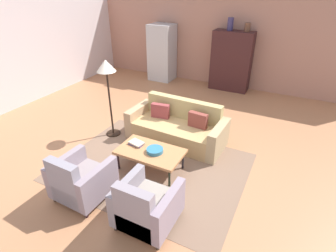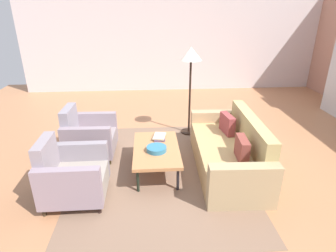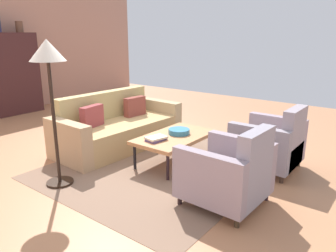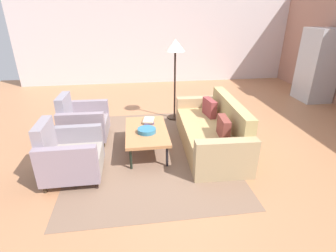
{
  "view_description": "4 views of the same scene",
  "coord_description": "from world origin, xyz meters",
  "px_view_note": "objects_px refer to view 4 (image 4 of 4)",
  "views": [
    {
      "loc": [
        2.31,
        -4.09,
        3.14
      ],
      "look_at": [
        0.39,
        -0.31,
        0.78
      ],
      "focal_mm": 28.36,
      "sensor_mm": 36.0,
      "label": 1
    },
    {
      "loc": [
        4.05,
        -0.78,
        2.42
      ],
      "look_at": [
        -0.07,
        -0.48,
        0.64
      ],
      "focal_mm": 30.0,
      "sensor_mm": 36.0,
      "label": 2
    },
    {
      "loc": [
        -3.29,
        -3.24,
        1.77
      ],
      "look_at": [
        0.15,
        -0.6,
        0.54
      ],
      "focal_mm": 34.81,
      "sensor_mm": 36.0,
      "label": 3
    },
    {
      "loc": [
        4.18,
        -0.86,
        2.27
      ],
      "look_at": [
        0.48,
        -0.35,
        0.57
      ],
      "focal_mm": 27.67,
      "sensor_mm": 36.0,
      "label": 4
    }
  ],
  "objects_px": {
    "couch": "(214,132)",
    "refrigerator": "(318,66)",
    "fruit_bowl": "(147,130)",
    "armchair_left": "(82,123)",
    "armchair_right": "(68,156)",
    "coffee_table": "(146,132)",
    "book_stack": "(149,121)",
    "floor_lamp": "(175,53)"
  },
  "relations": [
    {
      "from": "refrigerator",
      "to": "book_stack",
      "type": "bearing_deg",
      "value": -67.65
    },
    {
      "from": "armchair_right",
      "to": "armchair_left",
      "type": "bearing_deg",
      "value": 179.96
    },
    {
      "from": "armchair_left",
      "to": "refrigerator",
      "type": "xyz_separation_m",
      "value": [
        -1.6,
        5.78,
        0.58
      ]
    },
    {
      "from": "armchair_right",
      "to": "fruit_bowl",
      "type": "bearing_deg",
      "value": 113.31
    },
    {
      "from": "couch",
      "to": "armchair_left",
      "type": "distance_m",
      "value": 2.43
    },
    {
      "from": "fruit_bowl",
      "to": "book_stack",
      "type": "xyz_separation_m",
      "value": [
        -0.43,
        0.06,
        -0.01
      ]
    },
    {
      "from": "armchair_right",
      "to": "book_stack",
      "type": "xyz_separation_m",
      "value": [
        -0.94,
        1.23,
        0.09
      ]
    },
    {
      "from": "coffee_table",
      "to": "armchair_left",
      "type": "distance_m",
      "value": 1.31
    },
    {
      "from": "coffee_table",
      "to": "armchair_right",
      "type": "xyz_separation_m",
      "value": [
        0.6,
        -1.17,
        -0.02
      ]
    },
    {
      "from": "fruit_bowl",
      "to": "refrigerator",
      "type": "bearing_deg",
      "value": 116.52
    },
    {
      "from": "couch",
      "to": "coffee_table",
      "type": "relative_size",
      "value": 1.78
    },
    {
      "from": "fruit_bowl",
      "to": "refrigerator",
      "type": "relative_size",
      "value": 0.16
    },
    {
      "from": "armchair_left",
      "to": "refrigerator",
      "type": "relative_size",
      "value": 0.48
    },
    {
      "from": "armchair_right",
      "to": "refrigerator",
      "type": "bearing_deg",
      "value": 115.85
    },
    {
      "from": "fruit_bowl",
      "to": "floor_lamp",
      "type": "height_order",
      "value": "floor_lamp"
    },
    {
      "from": "coffee_table",
      "to": "refrigerator",
      "type": "height_order",
      "value": "refrigerator"
    },
    {
      "from": "coffee_table",
      "to": "refrigerator",
      "type": "relative_size",
      "value": 0.65
    },
    {
      "from": "refrigerator",
      "to": "floor_lamp",
      "type": "height_order",
      "value": "refrigerator"
    },
    {
      "from": "armchair_left",
      "to": "fruit_bowl",
      "type": "xyz_separation_m",
      "value": [
        0.7,
        1.17,
        0.09
      ]
    },
    {
      "from": "armchair_right",
      "to": "refrigerator",
      "type": "height_order",
      "value": "refrigerator"
    },
    {
      "from": "armchair_left",
      "to": "armchair_right",
      "type": "xyz_separation_m",
      "value": [
        1.2,
        -0.0,
        0.0
      ]
    },
    {
      "from": "fruit_bowl",
      "to": "book_stack",
      "type": "bearing_deg",
      "value": 171.58
    },
    {
      "from": "armchair_right",
      "to": "floor_lamp",
      "type": "distance_m",
      "value": 2.96
    },
    {
      "from": "armchair_right",
      "to": "floor_lamp",
      "type": "bearing_deg",
      "value": 136.87
    },
    {
      "from": "refrigerator",
      "to": "armchair_right",
      "type": "bearing_deg",
      "value": -64.1
    },
    {
      "from": "armchair_left",
      "to": "floor_lamp",
      "type": "xyz_separation_m",
      "value": [
        -0.81,
        1.88,
        1.1
      ]
    },
    {
      "from": "couch",
      "to": "floor_lamp",
      "type": "distance_m",
      "value": 1.89
    },
    {
      "from": "armchair_right",
      "to": "book_stack",
      "type": "height_order",
      "value": "armchair_right"
    },
    {
      "from": "armchair_left",
      "to": "armchair_right",
      "type": "bearing_deg",
      "value": 1.77
    },
    {
      "from": "couch",
      "to": "floor_lamp",
      "type": "relative_size",
      "value": 1.24
    },
    {
      "from": "coffee_table",
      "to": "couch",
      "type": "bearing_deg",
      "value": 89.83
    },
    {
      "from": "armchair_left",
      "to": "book_stack",
      "type": "distance_m",
      "value": 1.26
    },
    {
      "from": "coffee_table",
      "to": "fruit_bowl",
      "type": "xyz_separation_m",
      "value": [
        0.1,
        0.0,
        0.07
      ]
    },
    {
      "from": "couch",
      "to": "refrigerator",
      "type": "xyz_separation_m",
      "value": [
        -2.21,
        3.43,
        0.64
      ]
    },
    {
      "from": "refrigerator",
      "to": "floor_lamp",
      "type": "relative_size",
      "value": 1.08
    },
    {
      "from": "coffee_table",
      "to": "armchair_right",
      "type": "bearing_deg",
      "value": -62.78
    },
    {
      "from": "book_stack",
      "to": "refrigerator",
      "type": "xyz_separation_m",
      "value": [
        -1.87,
        4.55,
        0.49
      ]
    },
    {
      "from": "couch",
      "to": "fruit_bowl",
      "type": "bearing_deg",
      "value": 96.78
    },
    {
      "from": "coffee_table",
      "to": "fruit_bowl",
      "type": "distance_m",
      "value": 0.12
    },
    {
      "from": "floor_lamp",
      "to": "coffee_table",
      "type": "bearing_deg",
      "value": -26.85
    },
    {
      "from": "armchair_left",
      "to": "refrigerator",
      "type": "distance_m",
      "value": 6.03
    },
    {
      "from": "fruit_bowl",
      "to": "couch",
      "type": "bearing_deg",
      "value": 94.48
    }
  ]
}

